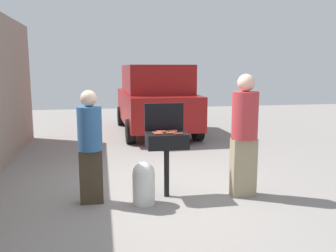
{
  "coord_description": "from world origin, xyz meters",
  "views": [
    {
      "loc": [
        -0.72,
        -5.22,
        1.92
      ],
      "look_at": [
        0.33,
        0.32,
        1.0
      ],
      "focal_mm": 37.7,
      "sensor_mm": 36.0,
      "label": 1
    }
  ],
  "objects_px": {
    "bbq_grill": "(167,143)",
    "person_right": "(244,131)",
    "hot_dog_5": "(173,132)",
    "hot_dog_4": "(178,134)",
    "hot_dog_1": "(161,131)",
    "hot_dog_7": "(170,133)",
    "hot_dog_2": "(163,132)",
    "hot_dog_8": "(173,131)",
    "propane_tank": "(144,182)",
    "parked_minivan": "(155,99)",
    "hot_dog_0": "(156,132)",
    "person_left": "(90,143)",
    "hot_dog_6": "(158,133)",
    "hot_dog_3": "(159,134)"
  },
  "relations": [
    {
      "from": "person_left",
      "to": "person_right",
      "type": "relative_size",
      "value": 0.88
    },
    {
      "from": "hot_dog_5",
      "to": "hot_dog_6",
      "type": "height_order",
      "value": "same"
    },
    {
      "from": "hot_dog_6",
      "to": "hot_dog_8",
      "type": "height_order",
      "value": "same"
    },
    {
      "from": "person_right",
      "to": "hot_dog_1",
      "type": "bearing_deg",
      "value": -5.04
    },
    {
      "from": "hot_dog_8",
      "to": "person_left",
      "type": "xyz_separation_m",
      "value": [
        -1.22,
        -0.14,
        -0.11
      ]
    },
    {
      "from": "person_right",
      "to": "hot_dog_8",
      "type": "bearing_deg",
      "value": -7.26
    },
    {
      "from": "bbq_grill",
      "to": "hot_dog_0",
      "type": "xyz_separation_m",
      "value": [
        -0.15,
        0.0,
        0.16
      ]
    },
    {
      "from": "hot_dog_7",
      "to": "hot_dog_8",
      "type": "bearing_deg",
      "value": 67.73
    },
    {
      "from": "hot_dog_5",
      "to": "parked_minivan",
      "type": "bearing_deg",
      "value": 84.16
    },
    {
      "from": "propane_tank",
      "to": "hot_dog_1",
      "type": "bearing_deg",
      "value": 46.71
    },
    {
      "from": "hot_dog_4",
      "to": "hot_dog_0",
      "type": "bearing_deg",
      "value": 150.29
    },
    {
      "from": "hot_dog_0",
      "to": "hot_dog_5",
      "type": "xyz_separation_m",
      "value": [
        0.24,
        -0.04,
        0.0
      ]
    },
    {
      "from": "hot_dog_1",
      "to": "person_left",
      "type": "relative_size",
      "value": 0.08
    },
    {
      "from": "hot_dog_4",
      "to": "hot_dog_6",
      "type": "bearing_deg",
      "value": 161.45
    },
    {
      "from": "hot_dog_5",
      "to": "propane_tank",
      "type": "xyz_separation_m",
      "value": [
        -0.46,
        -0.2,
        -0.67
      ]
    },
    {
      "from": "hot_dog_1",
      "to": "parked_minivan",
      "type": "relative_size",
      "value": 0.03
    },
    {
      "from": "hot_dog_0",
      "to": "hot_dog_2",
      "type": "relative_size",
      "value": 1.0
    },
    {
      "from": "bbq_grill",
      "to": "person_right",
      "type": "bearing_deg",
      "value": -8.82
    },
    {
      "from": "hot_dog_3",
      "to": "parked_minivan",
      "type": "distance_m",
      "value": 5.59
    },
    {
      "from": "hot_dog_4",
      "to": "person_right",
      "type": "bearing_deg",
      "value": -0.82
    },
    {
      "from": "hot_dog_2",
      "to": "hot_dog_6",
      "type": "height_order",
      "value": "same"
    },
    {
      "from": "bbq_grill",
      "to": "person_right",
      "type": "relative_size",
      "value": 0.53
    },
    {
      "from": "hot_dog_4",
      "to": "hot_dog_8",
      "type": "relative_size",
      "value": 1.0
    },
    {
      "from": "hot_dog_0",
      "to": "hot_dog_6",
      "type": "relative_size",
      "value": 1.0
    },
    {
      "from": "hot_dog_0",
      "to": "hot_dog_1",
      "type": "height_order",
      "value": "same"
    },
    {
      "from": "hot_dog_1",
      "to": "hot_dog_8",
      "type": "xyz_separation_m",
      "value": [
        0.19,
        0.0,
        0.0
      ]
    },
    {
      "from": "propane_tank",
      "to": "hot_dog_4",
      "type": "bearing_deg",
      "value": 7.99
    },
    {
      "from": "hot_dog_4",
      "to": "bbq_grill",
      "type": "bearing_deg",
      "value": 130.85
    },
    {
      "from": "hot_dog_2",
      "to": "hot_dog_7",
      "type": "height_order",
      "value": "same"
    },
    {
      "from": "hot_dog_2",
      "to": "hot_dog_6",
      "type": "bearing_deg",
      "value": -136.06
    },
    {
      "from": "propane_tank",
      "to": "person_right",
      "type": "distance_m",
      "value": 1.67
    },
    {
      "from": "hot_dog_4",
      "to": "propane_tank",
      "type": "xyz_separation_m",
      "value": [
        -0.52,
        -0.07,
        -0.67
      ]
    },
    {
      "from": "hot_dog_5",
      "to": "hot_dog_4",
      "type": "bearing_deg",
      "value": -65.61
    },
    {
      "from": "hot_dog_4",
      "to": "parked_minivan",
      "type": "xyz_separation_m",
      "value": [
        0.5,
        5.59,
        0.03
      ]
    },
    {
      "from": "hot_dog_0",
      "to": "hot_dog_4",
      "type": "relative_size",
      "value": 1.0
    },
    {
      "from": "person_left",
      "to": "hot_dog_5",
      "type": "bearing_deg",
      "value": 15.05
    },
    {
      "from": "person_right",
      "to": "hot_dog_7",
      "type": "bearing_deg",
      "value": 2.52
    },
    {
      "from": "parked_minivan",
      "to": "hot_dog_0",
      "type": "bearing_deg",
      "value": 80.33
    },
    {
      "from": "bbq_grill",
      "to": "person_left",
      "type": "height_order",
      "value": "person_left"
    },
    {
      "from": "hot_dog_4",
      "to": "hot_dog_7",
      "type": "xyz_separation_m",
      "value": [
        -0.1,
        0.07,
        0.0
      ]
    },
    {
      "from": "hot_dog_0",
      "to": "propane_tank",
      "type": "bearing_deg",
      "value": -132.97
    },
    {
      "from": "hot_dog_5",
      "to": "hot_dog_0",
      "type": "bearing_deg",
      "value": 170.56
    },
    {
      "from": "hot_dog_2",
      "to": "hot_dog_1",
      "type": "bearing_deg",
      "value": 123.82
    },
    {
      "from": "person_left",
      "to": "bbq_grill",
      "type": "bearing_deg",
      "value": 16.93
    },
    {
      "from": "hot_dog_1",
      "to": "hot_dog_7",
      "type": "distance_m",
      "value": 0.21
    },
    {
      "from": "person_left",
      "to": "parked_minivan",
      "type": "height_order",
      "value": "parked_minivan"
    },
    {
      "from": "hot_dog_2",
      "to": "hot_dog_4",
      "type": "distance_m",
      "value": 0.27
    },
    {
      "from": "hot_dog_2",
      "to": "hot_dog_3",
      "type": "distance_m",
      "value": 0.17
    },
    {
      "from": "hot_dog_2",
      "to": "hot_dog_8",
      "type": "height_order",
      "value": "same"
    },
    {
      "from": "hot_dog_8",
      "to": "hot_dog_1",
      "type": "bearing_deg",
      "value": -179.27
    }
  ]
}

